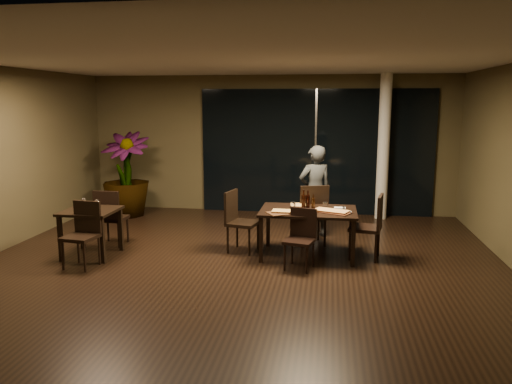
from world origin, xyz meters
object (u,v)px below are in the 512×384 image
Objects in this scene: chair_main_near at (301,235)px; chair_side_far at (110,215)px; chair_main_far at (312,212)px; bottle_a at (304,199)px; side_table at (91,218)px; chair_main_left at (238,218)px; chair_main_right at (371,223)px; diner at (315,192)px; potted_plant at (126,174)px; chair_side_near at (83,230)px; bottle_c at (308,199)px; bottle_b at (313,202)px; main_table at (308,214)px.

chair_side_far reaches higher than chair_main_near.
bottle_a is (-0.12, -0.53, 0.31)m from chair_main_far.
side_table is 0.80× the size of chair_main_left.
chair_main_right is (4.38, 0.50, -0.05)m from side_table.
chair_main_right is at bearing 103.33° from diner.
chair_main_near is at bearing -36.40° from potted_plant.
bottle_a is at bearing 58.04° from diner.
chair_side_near reaches higher than side_table.
side_table is 3.45m from bottle_c.
side_table is at bearing 84.97° from chair_side_far.
bottle_b reaches higher than chair_side_far.
bottle_c is at bearing -178.11° from chair_side_far.
chair_main_far reaches higher than chair_side_near.
side_table is 3.61m from chair_main_far.
chair_main_left is 3.42× the size of bottle_c.
chair_side_far is 3.59m from diner.
bottle_b reaches higher than side_table.
main_table is 1.50× the size of chair_main_left.
chair_side_near is 3.17× the size of bottle_a.
bottle_b is (3.35, 0.99, 0.33)m from chair_side_near.
bottle_c reaches higher than chair_side_near.
main_table is 1.71× the size of chair_main_near.
chair_side_far is 3.32× the size of bottle_c.
diner is at bearing 90.48° from bottle_b.
chair_main_far is 0.65m from bottle_b.
bottle_c is (-0.06, -0.48, 0.31)m from chair_main_far.
side_table is 0.48× the size of diner.
potted_plant reaches higher than bottle_b.
chair_main_left is at bearing -178.02° from chair_side_far.
potted_plant is at bearing 150.14° from bottle_a.
chair_side_far is 0.54× the size of potted_plant.
bottle_c reaches higher than chair_main_left.
bottle_b is (0.07, 0.02, 0.20)m from main_table.
potted_plant is at bearing 151.05° from bottle_c.
chair_side_far is at bearing 101.00° from chair_side_near.
side_table is 0.50m from chair_side_near.
chair_main_far is at bearing -54.21° from chair_main_left.
potted_plant reaches higher than side_table.
chair_main_left is 2.39m from chair_side_near.
side_table is 2.62× the size of bottle_a.
chair_main_far is at bearing 17.71° from side_table.
chair_side_far is 1.04m from chair_side_near.
side_table is at bearing -72.47° from chair_main_right.
chair_side_near is at bearing -161.49° from bottle_c.
chair_main_right is 3.49× the size of bottle_c.
chair_main_far is 0.63× the size of diner.
diner is (3.40, 1.11, 0.29)m from chair_side_far.
chair_side_near is (-3.32, -1.57, -0.05)m from chair_main_far.
chair_main_left is 0.60× the size of diner.
chair_main_far reaches higher than main_table.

